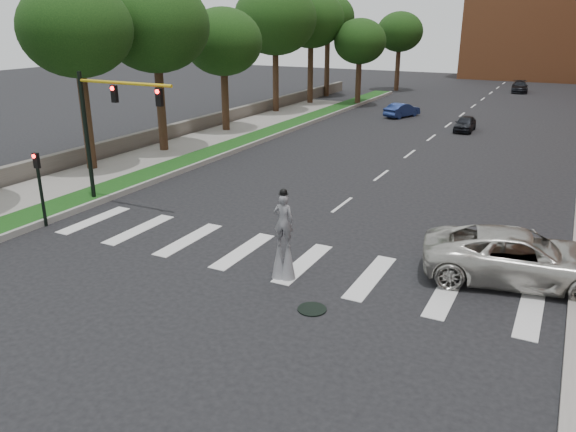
# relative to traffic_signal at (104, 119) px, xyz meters

# --- Properties ---
(ground_plane) EXTENTS (160.00, 160.00, 0.00)m
(ground_plane) POSITION_rel_traffic_signal_xyz_m (9.78, -3.00, -4.15)
(ground_plane) COLOR black
(ground_plane) RESTS_ON ground
(grass_median) EXTENTS (2.00, 60.00, 0.25)m
(grass_median) POSITION_rel_traffic_signal_xyz_m (-1.72, 17.00, -4.03)
(grass_median) COLOR #123E11
(grass_median) RESTS_ON ground
(median_curb) EXTENTS (0.20, 60.00, 0.28)m
(median_curb) POSITION_rel_traffic_signal_xyz_m (-0.67, 17.00, -4.01)
(median_curb) COLOR gray
(median_curb) RESTS_ON ground
(sidewalk_left) EXTENTS (4.00, 60.00, 0.18)m
(sidewalk_left) POSITION_rel_traffic_signal_xyz_m (-4.72, 7.00, -4.06)
(sidewalk_left) COLOR gray
(sidewalk_left) RESTS_ON ground
(stone_wall) EXTENTS (0.50, 56.00, 1.10)m
(stone_wall) POSITION_rel_traffic_signal_xyz_m (-7.22, 19.00, -3.60)
(stone_wall) COLOR #5A554D
(stone_wall) RESTS_ON ground
(manhole) EXTENTS (0.90, 0.90, 0.04)m
(manhole) POSITION_rel_traffic_signal_xyz_m (12.78, -5.00, -4.13)
(manhole) COLOR black
(manhole) RESTS_ON ground
(building_backdrop) EXTENTS (26.00, 14.00, 18.00)m
(building_backdrop) POSITION_rel_traffic_signal_xyz_m (15.78, 75.00, 4.85)
(building_backdrop) COLOR #B9683A
(building_backdrop) RESTS_ON ground
(traffic_signal) EXTENTS (5.30, 0.23, 6.20)m
(traffic_signal) POSITION_rel_traffic_signal_xyz_m (0.00, 0.00, 0.00)
(traffic_signal) COLOR black
(traffic_signal) RESTS_ON ground
(secondary_signal) EXTENTS (0.25, 0.21, 3.23)m
(secondary_signal) POSITION_rel_traffic_signal_xyz_m (-0.52, -3.50, -2.20)
(secondary_signal) COLOR black
(secondary_signal) RESTS_ON ground
(stilt_performer) EXTENTS (0.84, 0.57, 3.22)m
(stilt_performer) POSITION_rel_traffic_signal_xyz_m (10.97, -3.40, -2.83)
(stilt_performer) COLOR #332114
(stilt_performer) RESTS_ON ground
(suv_crossing) EXTENTS (6.80, 4.09, 1.77)m
(suv_crossing) POSITION_rel_traffic_signal_xyz_m (18.16, 0.00, -3.27)
(suv_crossing) COLOR #BAB8AF
(suv_crossing) RESTS_ON ground
(car_near) EXTENTS (1.48, 3.52, 1.19)m
(car_near) POSITION_rel_traffic_signal_xyz_m (11.49, 26.82, -3.56)
(car_near) COLOR black
(car_near) RESTS_ON ground
(car_mid) EXTENTS (2.61, 4.05, 1.26)m
(car_mid) POSITION_rel_traffic_signal_xyz_m (5.15, 31.12, -3.52)
(car_mid) COLOR navy
(car_mid) RESTS_ON ground
(car_far) EXTENTS (2.28, 4.63, 1.29)m
(car_far) POSITION_rel_traffic_signal_xyz_m (12.73, 55.18, -3.50)
(car_far) COLOR black
(car_far) RESTS_ON ground
(tree_1) EXTENTS (6.12, 6.12, 10.52)m
(tree_1) POSITION_rel_traffic_signal_xyz_m (-5.67, 4.31, 3.72)
(tree_1) COLOR #332114
(tree_1) RESTS_ON ground
(tree_2) EXTENTS (6.81, 6.81, 10.93)m
(tree_2) POSITION_rel_traffic_signal_xyz_m (-5.04, 10.12, 3.85)
(tree_2) COLOR #332114
(tree_2) RESTS_ON ground
(tree_3) EXTENTS (5.88, 5.88, 9.30)m
(tree_3) POSITION_rel_traffic_signal_xyz_m (-5.23, 18.01, 2.61)
(tree_3) COLOR #332114
(tree_3) RESTS_ON ground
(tree_4) EXTENTS (7.49, 7.49, 11.59)m
(tree_4) POSITION_rel_traffic_signal_xyz_m (-6.17, 28.08, 4.23)
(tree_4) COLOR #332114
(tree_4) RESTS_ON ground
(tree_5) EXTENTS (5.84, 5.84, 11.05)m
(tree_5) POSITION_rel_traffic_signal_xyz_m (-6.69, 41.37, 4.35)
(tree_5) COLOR #332114
(tree_5) RESTS_ON ground
(tree_6) EXTENTS (5.20, 5.20, 8.51)m
(tree_6) POSITION_rel_traffic_signal_xyz_m (-0.99, 36.18, 2.10)
(tree_6) COLOR #332114
(tree_6) RESTS_ON ground
(tree_7) EXTENTS (5.54, 5.54, 9.28)m
(tree_7) POSITION_rel_traffic_signal_xyz_m (-1.11, 50.32, 2.73)
(tree_7) COLOR #332114
(tree_7) RESTS_ON ground
(tree_8) EXTENTS (6.65, 6.65, 11.22)m
(tree_8) POSITION_rel_traffic_signal_xyz_m (-5.65, 34.64, 4.21)
(tree_8) COLOR #332114
(tree_8) RESTS_ON ground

